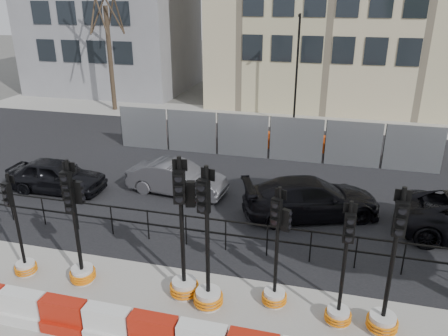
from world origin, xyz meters
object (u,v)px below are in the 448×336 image
(traffic_signal_h, at_px, (385,305))
(traffic_signal_a, at_px, (23,255))
(traffic_signal_d, at_px, (184,266))
(car_a, at_px, (57,176))
(car_c, at_px, (311,198))

(traffic_signal_h, bearing_deg, traffic_signal_a, -176.96)
(traffic_signal_d, xyz_separation_m, car_a, (-6.68, 4.66, -0.25))
(traffic_signal_a, height_order, car_a, traffic_signal_a)
(traffic_signal_h, bearing_deg, car_a, 159.46)
(traffic_signal_a, height_order, traffic_signal_d, traffic_signal_d)
(car_c, bearing_deg, traffic_signal_a, 105.54)
(traffic_signal_h, height_order, car_c, traffic_signal_h)
(car_a, relative_size, car_c, 0.76)
(traffic_signal_a, relative_size, traffic_signal_d, 0.79)
(car_a, bearing_deg, traffic_signal_d, -126.18)
(traffic_signal_a, bearing_deg, traffic_signal_d, 13.24)
(traffic_signal_h, relative_size, car_a, 0.94)
(traffic_signal_a, bearing_deg, car_a, 125.75)
(traffic_signal_a, xyz_separation_m, traffic_signal_d, (4.39, 0.20, 0.27))
(traffic_signal_d, height_order, traffic_signal_h, traffic_signal_d)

